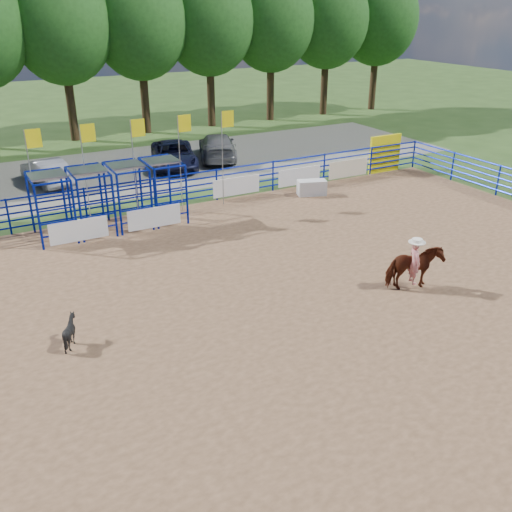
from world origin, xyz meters
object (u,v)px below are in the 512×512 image
(car_b, at_px, (47,171))
(car_d, at_px, (217,147))
(announcer_table, at_px, (312,188))
(horse_and_rider, at_px, (414,264))
(calf, at_px, (70,332))
(car_c, at_px, (174,155))

(car_b, distance_m, car_d, 9.71)
(announcer_table, xyz_separation_m, car_b, (-10.75, 7.91, 0.28))
(horse_and_rider, bearing_deg, car_d, 85.22)
(car_b, bearing_deg, car_d, 170.92)
(announcer_table, bearing_deg, horse_and_rider, -104.81)
(announcer_table, xyz_separation_m, car_d, (-1.05, 8.38, 0.36))
(announcer_table, bearing_deg, calf, -148.82)
(horse_and_rider, xyz_separation_m, car_d, (1.51, 18.06, -0.14))
(announcer_table, height_order, car_b, car_b)
(announcer_table, distance_m, horse_and_rider, 10.03)
(horse_and_rider, distance_m, calf, 10.54)
(announcer_table, distance_m, car_c, 8.80)
(calf, distance_m, car_d, 20.09)
(car_d, bearing_deg, calf, 74.85)
(horse_and_rider, bearing_deg, car_c, 94.49)
(car_c, distance_m, car_d, 2.93)
(calf, distance_m, car_c, 18.08)
(calf, xyz_separation_m, car_c, (8.99, 15.69, 0.26))
(horse_and_rider, relative_size, car_b, 0.62)
(calf, bearing_deg, car_b, -28.42)
(horse_and_rider, distance_m, car_b, 19.40)
(announcer_table, relative_size, car_d, 0.27)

